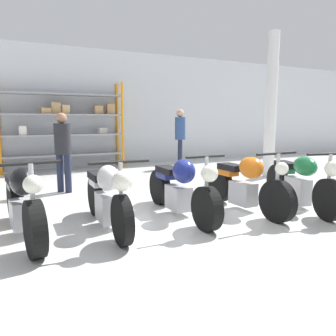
{
  "coord_description": "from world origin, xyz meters",
  "views": [
    {
      "loc": [
        -2.22,
        -4.21,
        1.45
      ],
      "look_at": [
        0.0,
        0.4,
        0.7
      ],
      "focal_mm": 35.0,
      "sensor_mm": 36.0,
      "label": 1
    }
  ],
  "objects_px": {
    "motorcycle_orange": "(246,184)",
    "motorcycle_green": "(301,181)",
    "shelving_rack": "(66,123)",
    "motorcycle_white": "(107,196)",
    "motorcycle_black": "(23,203)",
    "person_browsing": "(63,146)",
    "motorcycle_blue": "(181,188)",
    "person_near_rack": "(180,133)"
  },
  "relations": [
    {
      "from": "shelving_rack",
      "to": "motorcycle_green",
      "type": "xyz_separation_m",
      "value": [
        2.81,
        -6.07,
        -0.92
      ]
    },
    {
      "from": "motorcycle_black",
      "to": "motorcycle_blue",
      "type": "xyz_separation_m",
      "value": [
        2.19,
        -0.03,
        -0.01
      ]
    },
    {
      "from": "motorcycle_white",
      "to": "motorcycle_orange",
      "type": "xyz_separation_m",
      "value": [
        2.23,
        -0.1,
        -0.02
      ]
    },
    {
      "from": "motorcycle_black",
      "to": "motorcycle_blue",
      "type": "bearing_deg",
      "value": 82.74
    },
    {
      "from": "shelving_rack",
      "to": "person_browsing",
      "type": "height_order",
      "value": "shelving_rack"
    },
    {
      "from": "shelving_rack",
      "to": "person_browsing",
      "type": "relative_size",
      "value": 2.17
    },
    {
      "from": "shelving_rack",
      "to": "motorcycle_white",
      "type": "distance_m",
      "value": 5.81
    },
    {
      "from": "motorcycle_green",
      "to": "person_browsing",
      "type": "bearing_deg",
      "value": -115.23
    },
    {
      "from": "motorcycle_orange",
      "to": "person_browsing",
      "type": "height_order",
      "value": "person_browsing"
    },
    {
      "from": "motorcycle_orange",
      "to": "person_browsing",
      "type": "distance_m",
      "value": 3.64
    },
    {
      "from": "motorcycle_blue",
      "to": "motorcycle_orange",
      "type": "height_order",
      "value": "motorcycle_orange"
    },
    {
      "from": "motorcycle_blue",
      "to": "person_near_rack",
      "type": "relative_size",
      "value": 1.21
    },
    {
      "from": "motorcycle_black",
      "to": "motorcycle_green",
      "type": "height_order",
      "value": "motorcycle_black"
    },
    {
      "from": "motorcycle_white",
      "to": "motorcycle_orange",
      "type": "height_order",
      "value": "motorcycle_orange"
    },
    {
      "from": "shelving_rack",
      "to": "motorcycle_blue",
      "type": "xyz_separation_m",
      "value": [
        0.79,
        -5.62,
        -0.93
      ]
    },
    {
      "from": "motorcycle_green",
      "to": "person_near_rack",
      "type": "xyz_separation_m",
      "value": [
        0.39,
        5.02,
        0.6
      ]
    },
    {
      "from": "person_near_rack",
      "to": "motorcycle_white",
      "type": "bearing_deg",
      "value": 83.31
    },
    {
      "from": "motorcycle_orange",
      "to": "person_browsing",
      "type": "xyz_separation_m",
      "value": [
        -2.41,
        2.68,
        0.5
      ]
    },
    {
      "from": "person_browsing",
      "to": "motorcycle_black",
      "type": "bearing_deg",
      "value": 22.44
    },
    {
      "from": "motorcycle_orange",
      "to": "motorcycle_green",
      "type": "bearing_deg",
      "value": 73.79
    },
    {
      "from": "motorcycle_black",
      "to": "motorcycle_green",
      "type": "relative_size",
      "value": 1.01
    },
    {
      "from": "motorcycle_orange",
      "to": "motorcycle_white",
      "type": "bearing_deg",
      "value": -94.67
    },
    {
      "from": "motorcycle_blue",
      "to": "motorcycle_green",
      "type": "relative_size",
      "value": 1.04
    },
    {
      "from": "motorcycle_orange",
      "to": "motorcycle_green",
      "type": "distance_m",
      "value": 0.98
    },
    {
      "from": "motorcycle_black",
      "to": "shelving_rack",
      "type": "bearing_deg",
      "value": 159.45
    },
    {
      "from": "motorcycle_white",
      "to": "person_browsing",
      "type": "distance_m",
      "value": 2.63
    },
    {
      "from": "motorcycle_white",
      "to": "person_browsing",
      "type": "bearing_deg",
      "value": -175.56
    },
    {
      "from": "shelving_rack",
      "to": "motorcycle_black",
      "type": "xyz_separation_m",
      "value": [
        -1.39,
        -5.59,
        -0.92
      ]
    },
    {
      "from": "motorcycle_white",
      "to": "motorcycle_green",
      "type": "xyz_separation_m",
      "value": [
        3.18,
        -0.34,
        -0.01
      ]
    },
    {
      "from": "motorcycle_blue",
      "to": "person_near_rack",
      "type": "bearing_deg",
      "value": 152.89
    },
    {
      "from": "motorcycle_white",
      "to": "motorcycle_green",
      "type": "relative_size",
      "value": 0.95
    },
    {
      "from": "motorcycle_black",
      "to": "person_near_rack",
      "type": "bearing_deg",
      "value": 128.16
    },
    {
      "from": "shelving_rack",
      "to": "person_browsing",
      "type": "bearing_deg",
      "value": -99.95
    },
    {
      "from": "person_near_rack",
      "to": "person_browsing",
      "type": "bearing_deg",
      "value": 59.93
    },
    {
      "from": "motorcycle_green",
      "to": "motorcycle_blue",
      "type": "bearing_deg",
      "value": -86.84
    },
    {
      "from": "motorcycle_green",
      "to": "motorcycle_orange",
      "type": "bearing_deg",
      "value": -88.45
    },
    {
      "from": "shelving_rack",
      "to": "motorcycle_white",
      "type": "height_order",
      "value": "shelving_rack"
    },
    {
      "from": "shelving_rack",
      "to": "person_near_rack",
      "type": "relative_size",
      "value": 1.96
    },
    {
      "from": "motorcycle_green",
      "to": "person_browsing",
      "type": "distance_m",
      "value": 4.48
    },
    {
      "from": "shelving_rack",
      "to": "motorcycle_orange",
      "type": "bearing_deg",
      "value": -72.29
    },
    {
      "from": "person_near_rack",
      "to": "shelving_rack",
      "type": "bearing_deg",
      "value": 12.5
    },
    {
      "from": "motorcycle_black",
      "to": "motorcycle_green",
      "type": "distance_m",
      "value": 4.23
    }
  ]
}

